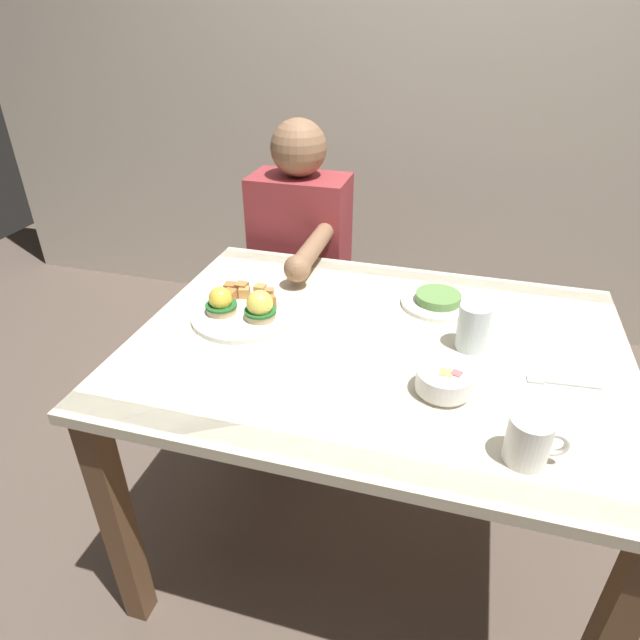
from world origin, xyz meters
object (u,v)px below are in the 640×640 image
(diner_person, at_px, (299,260))
(eggs_benedict_plate, at_px, (243,309))
(water_glass_near, at_px, (472,330))
(coffee_mug, at_px, (530,439))
(dining_table, at_px, (375,377))
(fork, at_px, (559,383))
(fruit_bowl, at_px, (444,382))
(side_plate, at_px, (438,301))

(diner_person, bearing_deg, eggs_benedict_plate, -86.88)
(water_glass_near, bearing_deg, coffee_mug, -72.19)
(dining_table, height_order, coffee_mug, coffee_mug)
(water_glass_near, bearing_deg, eggs_benedict_plate, -178.40)
(dining_table, relative_size, coffee_mug, 10.77)
(fork, height_order, water_glass_near, water_glass_near)
(fruit_bowl, bearing_deg, fork, 23.05)
(dining_table, relative_size, fork, 7.70)
(fork, bearing_deg, dining_table, 172.50)
(diner_person, bearing_deg, fruit_bowl, -53.08)
(eggs_benedict_plate, relative_size, water_glass_near, 2.34)
(coffee_mug, relative_size, fork, 0.71)
(fork, relative_size, side_plate, 0.78)
(side_plate, bearing_deg, fork, -44.47)
(fruit_bowl, distance_m, diner_person, 0.96)
(dining_table, bearing_deg, eggs_benedict_plate, 176.35)
(diner_person, bearing_deg, water_glass_near, -42.23)
(eggs_benedict_plate, bearing_deg, side_plate, 22.89)
(eggs_benedict_plate, relative_size, coffee_mug, 2.42)
(dining_table, distance_m, diner_person, 0.72)
(eggs_benedict_plate, xyz_separation_m, coffee_mug, (0.70, -0.34, 0.03))
(dining_table, distance_m, side_plate, 0.29)
(coffee_mug, height_order, side_plate, coffee_mug)
(dining_table, distance_m, fork, 0.43)
(dining_table, relative_size, side_plate, 6.00)
(fork, bearing_deg, diner_person, 141.13)
(eggs_benedict_plate, bearing_deg, coffee_mug, -25.78)
(eggs_benedict_plate, xyz_separation_m, diner_person, (-0.03, 0.58, -0.12))
(water_glass_near, bearing_deg, side_plate, 116.60)
(fruit_bowl, xyz_separation_m, fork, (0.24, 0.10, -0.03))
(dining_table, bearing_deg, diner_person, 123.42)
(water_glass_near, xyz_separation_m, side_plate, (-0.10, 0.19, -0.04))
(dining_table, height_order, fruit_bowl, fruit_bowl)
(diner_person, bearing_deg, side_plate, -35.31)
(water_glass_near, bearing_deg, fruit_bowl, -103.60)
(side_plate, relative_size, diner_person, 0.18)
(eggs_benedict_plate, bearing_deg, dining_table, -3.65)
(dining_table, relative_size, fruit_bowl, 10.00)
(dining_table, distance_m, eggs_benedict_plate, 0.39)
(dining_table, relative_size, water_glass_near, 10.39)
(fork, xyz_separation_m, side_plate, (-0.29, 0.29, 0.01))
(dining_table, distance_m, fruit_bowl, 0.27)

